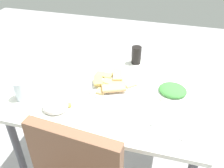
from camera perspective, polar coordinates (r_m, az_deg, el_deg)
name	(u,v)px	position (r m, az deg, el deg)	size (l,w,h in m)	color
ground_plane	(112,165)	(1.99, 0.02, -18.01)	(6.00, 6.00, 0.00)	#A4A2A6
dining_table	(112,100)	(1.54, 0.03, -3.71)	(1.09, 0.81, 0.71)	white
pide_platter	(112,84)	(1.51, -0.08, -0.03)	(0.30, 0.31, 0.05)	white
salad_plate_greens	(56,107)	(1.36, -12.70, -5.10)	(0.23, 0.23, 0.06)	white
salad_plate_rice	(172,91)	(1.49, 13.61, -1.52)	(0.21, 0.21, 0.04)	white
soda_can	(136,55)	(1.73, 5.56, 6.55)	(0.07, 0.07, 0.12)	black
drinking_glass	(21,90)	(1.48, -20.02, -1.36)	(0.07, 0.07, 0.11)	silver
paper_napkin	(165,132)	(1.25, 11.92, -10.60)	(0.13, 0.13, 0.00)	white
fork	(165,129)	(1.26, 12.02, -9.90)	(0.17, 0.01, 0.01)	silver
spoon	(164,134)	(1.24, 11.86, -11.05)	(0.18, 0.01, 0.01)	silver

